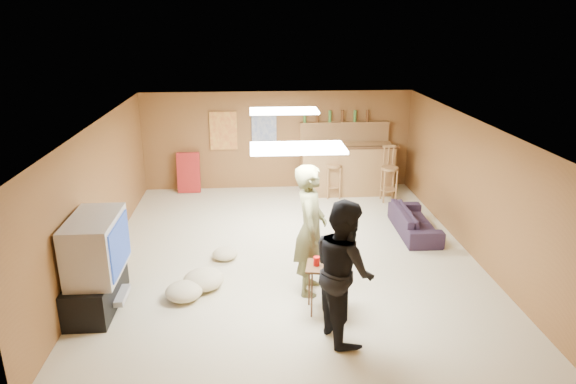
{
  "coord_description": "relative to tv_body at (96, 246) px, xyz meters",
  "views": [
    {
      "loc": [
        -0.58,
        -7.79,
        3.75
      ],
      "look_at": [
        0.0,
        0.2,
        1.0
      ],
      "focal_mm": 32.0,
      "sensor_mm": 36.0,
      "label": 1
    }
  ],
  "objects": [
    {
      "name": "cup_blue",
      "position": [
        3.11,
        -0.2,
        -0.18
      ],
      "size": [
        0.12,
        0.12,
        0.12
      ],
      "primitive_type": "cylinder",
      "rotation": [
        0.0,
        0.0,
        -0.41
      ],
      "color": "navy",
      "rests_on": "tray_table"
    },
    {
      "name": "poster_right",
      "position": [
        2.35,
        4.96,
        0.45
      ],
      "size": [
        0.55,
        0.03,
        0.8
      ],
      "primitive_type": "cube",
      "color": "#334C99",
      "rests_on": "wall_back"
    },
    {
      "name": "wall_back",
      "position": [
        2.65,
        5.0,
        0.2
      ],
      "size": [
        6.0,
        0.02,
        2.2
      ],
      "primitive_type": "cube",
      "color": "brown",
      "rests_on": "ground"
    },
    {
      "name": "folding_chair_stack",
      "position": [
        0.65,
        4.8,
        -0.45
      ],
      "size": [
        0.5,
        0.26,
        0.91
      ],
      "primitive_type": "cube",
      "rotation": [
        -0.14,
        0.0,
        0.0
      ],
      "color": "#AB221F",
      "rests_on": "ground"
    },
    {
      "name": "ceiling",
      "position": [
        2.65,
        1.5,
        1.3
      ],
      "size": [
        6.0,
        7.0,
        0.02
      ],
      "primitive_type": "cube",
      "color": "silver",
      "rests_on": "ground"
    },
    {
      "name": "sofa",
      "position": [
        4.99,
        2.15,
        -0.67
      ],
      "size": [
        0.65,
        1.58,
        0.46
      ],
      "primitive_type": "imported",
      "rotation": [
        0.0,
        0.0,
        1.55
      ],
      "color": "black",
      "rests_on": "ground"
    },
    {
      "name": "bottle_row",
      "position": [
        3.95,
        4.88,
        0.75
      ],
      "size": [
        1.48,
        0.08,
        0.26
      ],
      "primitive_type": null,
      "color": "#3F7233",
      "rests_on": "bar_shelf"
    },
    {
      "name": "tv_body",
      "position": [
        0.0,
        0.0,
        0.0
      ],
      "size": [
        0.6,
        1.1,
        0.8
      ],
      "primitive_type": "cube",
      "color": "#B2B2B7",
      "rests_on": "tv_stand"
    },
    {
      "name": "bar_stool_right",
      "position": [
        4.96,
        3.89,
        -0.31
      ],
      "size": [
        0.41,
        0.41,
        1.17
      ],
      "primitive_type": null,
      "rotation": [
        0.0,
        0.0,
        -0.11
      ],
      "color": "olive",
      "rests_on": "ground"
    },
    {
      "name": "tv_stand",
      "position": [
        -0.07,
        0.0,
        -0.65
      ],
      "size": [
        0.55,
        1.3,
        0.5
      ],
      "primitive_type": "cube",
      "color": "black",
      "rests_on": "ground"
    },
    {
      "name": "wall_front",
      "position": [
        2.65,
        -2.0,
        0.2
      ],
      "size": [
        6.0,
        0.02,
        2.2
      ],
      "primitive_type": "cube",
      "color": "brown",
      "rests_on": "ground"
    },
    {
      "name": "bar_counter",
      "position": [
        4.15,
        4.45,
        -0.35
      ],
      "size": [
        2.0,
        0.6,
        1.1
      ],
      "primitive_type": "cube",
      "color": "olive",
      "rests_on": "ground"
    },
    {
      "name": "cushion_near_tv",
      "position": [
        1.33,
        0.41,
        -0.77
      ],
      "size": [
        0.69,
        0.69,
        0.26
      ],
      "primitive_type": "ellipsoid",
      "rotation": [
        0.0,
        0.0,
        -0.2
      ],
      "color": "tan",
      "rests_on": "ground"
    },
    {
      "name": "wall_left",
      "position": [
        -0.35,
        1.5,
        0.2
      ],
      "size": [
        0.02,
        7.0,
        2.2
      ],
      "primitive_type": "cube",
      "color": "brown",
      "rests_on": "ground"
    },
    {
      "name": "cushion_far",
      "position": [
        1.08,
        0.11,
        -0.78
      ],
      "size": [
        0.54,
        0.54,
        0.23
      ],
      "primitive_type": "ellipsoid",
      "rotation": [
        0.0,
        0.0,
        -0.04
      ],
      "color": "tan",
      "rests_on": "ground"
    },
    {
      "name": "cushion_mid",
      "position": [
        1.6,
        1.33,
        -0.81
      ],
      "size": [
        0.5,
        0.5,
        0.18
      ],
      "primitive_type": "ellipsoid",
      "rotation": [
        0.0,
        0.0,
        -0.26
      ],
      "color": "tan",
      "rests_on": "ground"
    },
    {
      "name": "bar_backing",
      "position": [
        4.15,
        4.92,
        0.3
      ],
      "size": [
        2.0,
        0.14,
        0.6
      ],
      "primitive_type": "cube",
      "color": "olive",
      "rests_on": "bar_counter"
    },
    {
      "name": "person_black",
      "position": [
        3.13,
        -0.88,
        -0.02
      ],
      "size": [
        0.85,
        0.99,
        1.77
      ],
      "primitive_type": "imported",
      "rotation": [
        0.0,
        0.0,
        1.81
      ],
      "color": "black",
      "rests_on": "ground"
    },
    {
      "name": "wall_right",
      "position": [
        5.65,
        1.5,
        0.2
      ],
      "size": [
        0.02,
        7.0,
        2.2
      ],
      "primitive_type": "cube",
      "color": "brown",
      "rests_on": "ground"
    },
    {
      "name": "poster_left",
      "position": [
        1.45,
        4.96,
        0.45
      ],
      "size": [
        0.6,
        0.03,
        0.85
      ],
      "primitive_type": "cube",
      "color": "#BF3F26",
      "rests_on": "wall_back"
    },
    {
      "name": "tv_screen",
      "position": [
        0.31,
        0.0,
        0.0
      ],
      "size": [
        0.02,
        0.95,
        0.65
      ],
      "primitive_type": "cube",
      "color": "navy",
      "rests_on": "tv_body"
    },
    {
      "name": "ceiling_panel_front",
      "position": [
        2.65,
        0.0,
        1.27
      ],
      "size": [
        1.2,
        0.6,
        0.04
      ],
      "primitive_type": "cube",
      "color": "white",
      "rests_on": "ceiling"
    },
    {
      "name": "cup_red_near",
      "position": [
        2.88,
        -0.3,
        -0.18
      ],
      "size": [
        0.11,
        0.11,
        0.12
      ],
      "primitive_type": "cylinder",
      "rotation": [
        0.0,
        0.0,
        0.4
      ],
      "color": "red",
      "rests_on": "tray_table"
    },
    {
      "name": "bar_shelf",
      "position": [
        4.15,
        4.9,
        0.6
      ],
      "size": [
        2.0,
        0.18,
        0.05
      ],
      "primitive_type": "cube",
      "color": "olive",
      "rests_on": "bar_backing"
    },
    {
      "name": "person_olive",
      "position": [
        2.86,
        0.23,
        0.04
      ],
      "size": [
        0.57,
        0.76,
        1.88
      ],
      "primitive_type": "imported",
      "rotation": [
        0.0,
        0.0,
        1.38
      ],
      "color": "brown",
      "rests_on": "ground"
    },
    {
      "name": "bar_lip",
      "position": [
        4.15,
        4.2,
        0.2
      ],
      "size": [
        2.1,
        0.12,
        0.05
      ],
      "primitive_type": "cube",
      "color": "#412715",
      "rests_on": "bar_counter"
    },
    {
      "name": "ceiling_panel_back",
      "position": [
        2.65,
        2.7,
        1.27
      ],
      "size": [
        1.2,
        0.6,
        0.04
      ],
      "primitive_type": "cube",
      "color": "white",
      "rests_on": "ceiling"
    },
    {
      "name": "dvd_box",
      "position": [
        0.15,
        0.0,
        -0.75
      ],
      "size": [
        0.35,
        0.5,
        0.08
      ],
      "primitive_type": "cube",
      "color": "#B2B2B7",
      "rests_on": "tv_stand"
    },
    {
      "name": "bar_stool_left",
      "position": [
        3.81,
        4.2,
        -0.29
      ],
      "size": [
        0.51,
        0.51,
        1.22
      ],
      "primitive_type": null,
      "rotation": [
        0.0,
        0.0,
        0.43
      ],
      "color": "olive",
      "rests_on": "ground"
    },
    {
      "name": "tray_table",
      "position": [
        3.0,
        -0.32,
        -0.57
      ],
      "size": [
        0.58,
        0.5,
        0.66
      ],
      "primitive_type": "cube",
      "rotation": [
        0.0,
        0.0,
        -0.19
      ],
      "color": "#412715",
      "rests_on": "ground"
    },
    {
      "name": "ground",
      "position": [
        2.65,
        1.5,
        -0.9
      ],
      "size": [
        7.0,
        7.0,
        0.0
      ],
      "primitive_type": "plane",
      "color": "beige",
      "rests_on": "ground"
    },
    {
      "name": "cup_red_far",
      "position": [
        3.09,
        -0.39,
        -0.18
      ],
      "size": [
        0.09,
        0.09,
        0.12
      ],
      "primitive_type": "cylinder",
      "rotation": [
        0.0,
        0.0,
        0.03
      ],
      "color": "red",
      "rests_on": "tray_table"
    }
  ]
}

